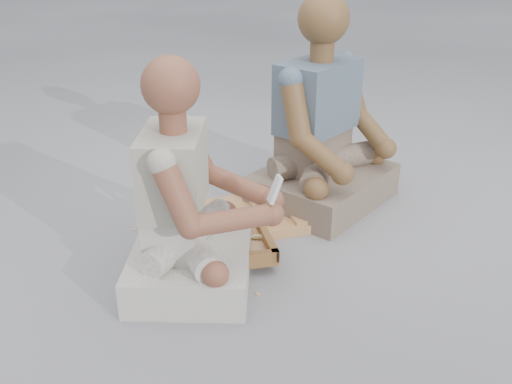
{
  "coord_description": "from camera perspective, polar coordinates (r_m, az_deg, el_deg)",
  "views": [
    {
      "loc": [
        -0.39,
        -1.92,
        1.28
      ],
      "look_at": [
        -0.12,
        0.15,
        0.3
      ],
      "focal_mm": 40.0,
      "sensor_mm": 36.0,
      "label": 1
    }
  ],
  "objects": [
    {
      "name": "chisel_6",
      "position": [
        2.42,
        -2.51,
        -4.94
      ],
      "size": [
        0.17,
        0.17,
        0.02
      ],
      "rotation": [
        0.0,
        0.0,
        0.79
      ],
      "color": "silver",
      "rests_on": "tool_tray"
    },
    {
      "name": "ground",
      "position": [
        2.34,
        3.38,
        -8.04
      ],
      "size": [
        60.0,
        60.0,
        0.0
      ],
      "primitive_type": "plane",
      "color": "#9B9BA0",
      "rests_on": "ground"
    },
    {
      "name": "wood_chip_9",
      "position": [
        2.52,
        -9.35,
        -5.75
      ],
      "size": [
        0.02,
        0.02,
        0.0
      ],
      "primitive_type": "cube",
      "rotation": [
        0.0,
        0.0,
        2.69
      ],
      "color": "tan",
      "rests_on": "ground"
    },
    {
      "name": "carved_panel",
      "position": [
        2.71,
        -0.72,
        -2.5
      ],
      "size": [
        0.71,
        0.53,
        0.04
      ],
      "primitive_type": "cube",
      "rotation": [
        0.0,
        0.0,
        0.18
      ],
      "color": "#A97241",
      "rests_on": "ground"
    },
    {
      "name": "wood_chip_5",
      "position": [
        2.54,
        -5.31,
        -5.22
      ],
      "size": [
        0.02,
        0.02,
        0.0
      ],
      "primitive_type": "cube",
      "rotation": [
        0.0,
        0.0,
        1.37
      ],
      "color": "tan",
      "rests_on": "ground"
    },
    {
      "name": "wood_chip_0",
      "position": [
        2.72,
        -8.97,
        -3.2
      ],
      "size": [
        0.02,
        0.02,
        0.0
      ],
      "primitive_type": "cube",
      "rotation": [
        0.0,
        0.0,
        1.3
      ],
      "color": "tan",
      "rests_on": "ground"
    },
    {
      "name": "wood_chip_6",
      "position": [
        2.71,
        -1.68,
        -3.05
      ],
      "size": [
        0.02,
        0.02,
        0.0
      ],
      "primitive_type": "cube",
      "rotation": [
        0.0,
        0.0,
        0.99
      ],
      "color": "tan",
      "rests_on": "ground"
    },
    {
      "name": "wood_chip_8",
      "position": [
        2.65,
        -5.55,
        -3.78
      ],
      "size": [
        0.02,
        0.02,
        0.0
      ],
      "primitive_type": "cube",
      "rotation": [
        0.0,
        0.0,
        3.13
      ],
      "color": "tan",
      "rests_on": "ground"
    },
    {
      "name": "wood_chip_10",
      "position": [
        2.39,
        2.15,
        -7.16
      ],
      "size": [
        0.02,
        0.02,
        0.0
      ],
      "primitive_type": "cube",
      "rotation": [
        0.0,
        0.0,
        0.33
      ],
      "color": "tan",
      "rests_on": "ground"
    },
    {
      "name": "wood_chip_12",
      "position": [
        2.43,
        -11.95,
        -7.16
      ],
      "size": [
        0.02,
        0.02,
        0.0
      ],
      "primitive_type": "cube",
      "rotation": [
        0.0,
        0.0,
        0.43
      ],
      "color": "tan",
      "rests_on": "ground"
    },
    {
      "name": "chisel_0",
      "position": [
        2.32,
        -3.39,
        -6.19
      ],
      "size": [
        0.22,
        0.06,
        0.02
      ],
      "rotation": [
        0.0,
        0.0,
        -0.19
      ],
      "color": "silver",
      "rests_on": "tool_tray"
    },
    {
      "name": "chisel_5",
      "position": [
        2.43,
        0.0,
        -4.5
      ],
      "size": [
        0.22,
        0.06,
        0.02
      ],
      "rotation": [
        0.0,
        0.0,
        -0.18
      ],
      "color": "silver",
      "rests_on": "tool_tray"
    },
    {
      "name": "chisel_3",
      "position": [
        2.39,
        -5.43,
        -5.48
      ],
      "size": [
        0.2,
        0.12,
        0.02
      ],
      "rotation": [
        0.0,
        0.0,
        -0.48
      ],
      "color": "silver",
      "rests_on": "tool_tray"
    },
    {
      "name": "wood_chip_11",
      "position": [
        2.7,
        -12.1,
        -3.7
      ],
      "size": [
        0.02,
        0.02,
        0.0
      ],
      "primitive_type": "cube",
      "rotation": [
        0.0,
        0.0,
        0.87
      ],
      "color": "tan",
      "rests_on": "ground"
    },
    {
      "name": "tool_tray",
      "position": [
        2.42,
        -4.61,
        -5.14
      ],
      "size": [
        0.53,
        0.44,
        0.06
      ],
      "rotation": [
        0.0,
        0.0,
        0.1
      ],
      "color": "brown",
      "rests_on": "carved_panel"
    },
    {
      "name": "wood_chip_3",
      "position": [
        2.71,
        -5.53,
        -3.07
      ],
      "size": [
        0.02,
        0.02,
        0.0
      ],
      "primitive_type": "cube",
      "rotation": [
        0.0,
        0.0,
        2.49
      ],
      "color": "tan",
      "rests_on": "ground"
    },
    {
      "name": "chisel_1",
      "position": [
        2.33,
        -2.62,
        -5.97
      ],
      "size": [
        0.11,
        0.21,
        0.02
      ],
      "rotation": [
        0.0,
        0.0,
        -1.13
      ],
      "color": "silver",
      "rests_on": "tool_tray"
    },
    {
      "name": "mobile_phone",
      "position": [
        2.04,
        1.91,
        0.27
      ],
      "size": [
        0.05,
        0.05,
        0.1
      ],
      "rotation": [
        -0.35,
        0.0,
        -1.44
      ],
      "color": "silver",
      "rests_on": "craftsman"
    },
    {
      "name": "wood_chip_4",
      "position": [
        2.5,
        -9.84,
        -5.99
      ],
      "size": [
        0.02,
        0.02,
        0.0
      ],
      "primitive_type": "cube",
      "rotation": [
        0.0,
        0.0,
        1.79
      ],
      "color": "tan",
      "rests_on": "ground"
    },
    {
      "name": "companion",
      "position": [
        2.81,
        6.71,
        5.42
      ],
      "size": [
        0.83,
        0.82,
        1.02
      ],
      "rotation": [
        0.0,
        0.0,
        3.9
      ],
      "color": "#7F6C5B",
      "rests_on": "ground"
    },
    {
      "name": "wood_chip_1",
      "position": [
        2.72,
        -8.63,
        -3.16
      ],
      "size": [
        0.02,
        0.02,
        0.0
      ],
      "primitive_type": "cube",
      "rotation": [
        0.0,
        0.0,
        2.27
      ],
      "color": "tan",
      "rests_on": "ground"
    },
    {
      "name": "chisel_7",
      "position": [
        2.42,
        -3.85,
        -4.7
      ],
      "size": [
        0.21,
        0.1,
        0.02
      ],
      "rotation": [
        0.0,
        0.0,
        -0.39
      ],
      "color": "silver",
      "rests_on": "tool_tray"
    },
    {
      "name": "wood_chip_7",
      "position": [
        2.21,
        0.17,
        -10.17
      ],
      "size": [
        0.02,
        0.02,
        0.0
      ],
      "primitive_type": "cube",
      "rotation": [
        0.0,
        0.0,
        2.03
      ],
      "color": "tan",
      "rests_on": "ground"
    },
    {
      "name": "craftsman",
      "position": [
        2.17,
        -6.84,
        -1.87
      ],
      "size": [
        0.63,
        0.63,
        0.89
      ],
      "rotation": [
        0.0,
        0.0,
        -1.73
      ],
      "color": "silver",
      "rests_on": "ground"
    },
    {
      "name": "chisel_4",
      "position": [
        2.34,
        -3.98,
        -6.07
      ],
      "size": [
        0.19,
        0.14,
        0.02
      ],
      "rotation": [
        0.0,
        0.0,
        -0.61
      ],
      "color": "silver",
      "rests_on": "tool_tray"
    },
    {
      "name": "chisel_2",
      "position": [
        2.42,
        -4.35,
        -4.64
      ],
      "size": [
        0.12,
        0.2,
        0.02
      ],
      "rotation": [
        0.0,
        0.0,
        1.07
      ],
      "color": "silver",
      "rests_on": "tool_tray"
    },
    {
      "name": "wood_chip_2",
      "position": [
        2.5,
        -9.19,
        -5.92
      ],
      "size": [
        0.02,
        0.02,
        0.0
      ],
      "primitive_type": "cube",
      "rotation": [
        0.0,
        0.0,
        2.55
      ],
      "color": "tan",
      "rests_on": "ground"
    }
  ]
}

